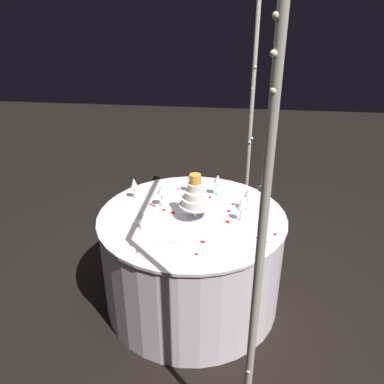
# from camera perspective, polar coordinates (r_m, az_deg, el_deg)

# --- Properties ---
(ground_plane) EXTENTS (12.00, 12.00, 0.00)m
(ground_plane) POSITION_cam_1_polar(r_m,az_deg,el_deg) (3.19, 0.00, -15.29)
(ground_plane) COLOR black
(decorative_arch) EXTENTS (2.29, 0.06, 2.19)m
(decorative_arch) POSITION_cam_1_polar(r_m,az_deg,el_deg) (2.46, 9.40, 10.41)
(decorative_arch) COLOR #B7B29E
(decorative_arch) RESTS_ON ground
(main_table) EXTENTS (1.33, 1.33, 0.76)m
(main_table) POSITION_cam_1_polar(r_m,az_deg,el_deg) (2.95, 0.00, -9.78)
(main_table) COLOR white
(main_table) RESTS_ON ground
(tiered_cake) EXTENTS (0.22, 0.22, 0.33)m
(tiered_cake) POSITION_cam_1_polar(r_m,az_deg,el_deg) (2.63, 0.46, -0.69)
(tiered_cake) COLOR silver
(tiered_cake) RESTS_ON main_table
(wine_glass_0) EXTENTS (0.06, 0.06, 0.17)m
(wine_glass_0) POSITION_cam_1_polar(r_m,az_deg,el_deg) (2.95, -8.44, 1.20)
(wine_glass_0) COLOR silver
(wine_glass_0) RESTS_ON main_table
(wine_glass_1) EXTENTS (0.06, 0.06, 0.17)m
(wine_glass_1) POSITION_cam_1_polar(r_m,az_deg,el_deg) (2.77, 8.19, -0.32)
(wine_glass_1) COLOR silver
(wine_glass_1) RESTS_ON main_table
(wine_glass_2) EXTENTS (0.06, 0.06, 0.17)m
(wine_glass_2) POSITION_cam_1_polar(r_m,az_deg,el_deg) (3.01, -0.22, 2.13)
(wine_glass_2) COLOR silver
(wine_glass_2) RESTS_ON main_table
(wine_glass_3) EXTENTS (0.07, 0.07, 0.16)m
(wine_glass_3) POSITION_cam_1_polar(r_m,az_deg,el_deg) (2.81, -4.45, 0.19)
(wine_glass_3) COLOR silver
(wine_glass_3) RESTS_ON main_table
(wine_glass_4) EXTENTS (0.06, 0.06, 0.15)m
(wine_glass_4) POSITION_cam_1_polar(r_m,az_deg,el_deg) (2.55, -7.53, -3.36)
(wine_glass_4) COLOR silver
(wine_glass_4) RESTS_ON main_table
(wine_glass_5) EXTENTS (0.06, 0.06, 0.17)m
(wine_glass_5) POSITION_cam_1_polar(r_m,az_deg,el_deg) (2.64, 7.21, -1.91)
(wine_glass_5) COLOR silver
(wine_glass_5) RESTS_ON main_table
(wine_glass_6) EXTENTS (0.06, 0.06, 0.17)m
(wine_glass_6) POSITION_cam_1_polar(r_m,az_deg,el_deg) (2.97, 3.76, 1.78)
(wine_glass_6) COLOR silver
(wine_glass_6) RESTS_ON main_table
(cake_knife) EXTENTS (0.10, 0.29, 0.01)m
(cake_knife) POSITION_cam_1_polar(r_m,az_deg,el_deg) (2.46, -1.64, -7.20)
(cake_knife) COLOR silver
(cake_knife) RESTS_ON main_table
(rose_petal_0) EXTENTS (0.03, 0.03, 0.00)m
(rose_petal_0) POSITION_cam_1_polar(r_m,az_deg,el_deg) (2.90, 5.98, -1.75)
(rose_petal_0) COLOR red
(rose_petal_0) RESTS_ON main_table
(rose_petal_1) EXTENTS (0.03, 0.03, 0.00)m
(rose_petal_1) POSITION_cam_1_polar(r_m,az_deg,el_deg) (2.59, 12.02, -6.03)
(rose_petal_1) COLOR red
(rose_petal_1) RESTS_ON main_table
(rose_petal_2) EXTENTS (0.03, 0.04, 0.00)m
(rose_petal_2) POSITION_cam_1_polar(r_m,az_deg,el_deg) (2.46, 1.58, -7.26)
(rose_petal_2) COLOR red
(rose_petal_2) RESTS_ON main_table
(rose_petal_3) EXTENTS (0.04, 0.04, 0.00)m
(rose_petal_3) POSITION_cam_1_polar(r_m,az_deg,el_deg) (2.88, -5.56, -2.00)
(rose_petal_3) COLOR red
(rose_petal_3) RESTS_ON main_table
(rose_petal_4) EXTENTS (0.03, 0.04, 0.00)m
(rose_petal_4) POSITION_cam_1_polar(r_m,az_deg,el_deg) (2.53, 9.67, -6.62)
(rose_petal_4) COLOR red
(rose_petal_4) RESTS_ON main_table
(rose_petal_5) EXTENTS (0.03, 0.03, 0.00)m
(rose_petal_5) POSITION_cam_1_polar(r_m,az_deg,el_deg) (2.90, -5.99, -1.78)
(rose_petal_5) COLOR red
(rose_petal_5) RESTS_ON main_table
(rose_petal_6) EXTENTS (0.04, 0.03, 0.00)m
(rose_petal_6) POSITION_cam_1_polar(r_m,az_deg,el_deg) (2.81, -4.12, -2.64)
(rose_petal_6) COLOR red
(rose_petal_6) RESTS_ON main_table
(rose_petal_7) EXTENTS (0.03, 0.02, 0.00)m
(rose_petal_7) POSITION_cam_1_polar(r_m,az_deg,el_deg) (2.90, 1.04, -1.63)
(rose_petal_7) COLOR red
(rose_petal_7) RESTS_ON main_table
(rose_petal_8) EXTENTS (0.02, 0.03, 0.00)m
(rose_petal_8) POSITION_cam_1_polar(r_m,az_deg,el_deg) (3.11, -2.05, 0.43)
(rose_petal_8) COLOR red
(rose_petal_8) RESTS_ON main_table
(rose_petal_9) EXTENTS (0.04, 0.05, 0.00)m
(rose_petal_9) POSITION_cam_1_polar(r_m,az_deg,el_deg) (2.78, -2.82, -3.04)
(rose_petal_9) COLOR red
(rose_petal_9) RESTS_ON main_table
(rose_petal_10) EXTENTS (0.02, 0.03, 0.00)m
(rose_petal_10) POSITION_cam_1_polar(r_m,az_deg,el_deg) (2.35, 0.64, -9.02)
(rose_petal_10) COLOR red
(rose_petal_10) RESTS_ON main_table
(rose_petal_11) EXTENTS (0.03, 0.02, 0.00)m
(rose_petal_11) POSITION_cam_1_polar(r_m,az_deg,el_deg) (2.86, 2.34, -2.10)
(rose_petal_11) COLOR red
(rose_petal_11) RESTS_ON main_table
(rose_petal_12) EXTENTS (0.04, 0.03, 0.00)m
(rose_petal_12) POSITION_cam_1_polar(r_m,az_deg,el_deg) (2.81, 5.39, -2.76)
(rose_petal_12) COLOR red
(rose_petal_12) RESTS_ON main_table
(rose_petal_13) EXTENTS (0.04, 0.04, 0.00)m
(rose_petal_13) POSITION_cam_1_polar(r_m,az_deg,el_deg) (2.68, 5.23, -4.33)
(rose_petal_13) COLOR red
(rose_petal_13) RESTS_ON main_table
(rose_petal_14) EXTENTS (0.04, 0.04, 0.00)m
(rose_petal_14) POSITION_cam_1_polar(r_m,az_deg,el_deg) (2.50, 10.49, -7.10)
(rose_petal_14) COLOR red
(rose_petal_14) RESTS_ON main_table
(rose_petal_15) EXTENTS (0.05, 0.05, 0.00)m
(rose_petal_15) POSITION_cam_1_polar(r_m,az_deg,el_deg) (2.99, 2.54, -0.78)
(rose_petal_15) COLOR red
(rose_petal_15) RESTS_ON main_table
(rose_petal_16) EXTENTS (0.03, 0.02, 0.00)m
(rose_petal_16) POSITION_cam_1_polar(r_m,az_deg,el_deg) (2.84, 0.16, -2.28)
(rose_petal_16) COLOR red
(rose_petal_16) RESTS_ON main_table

